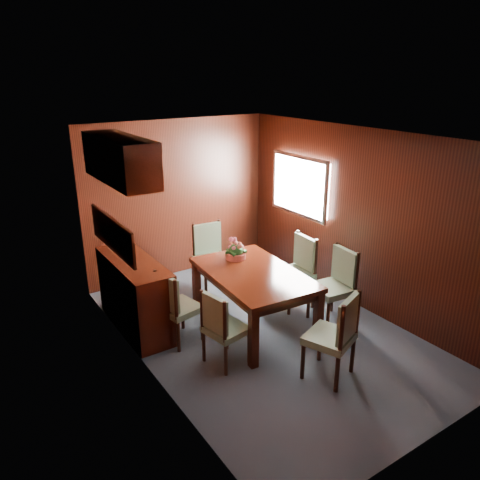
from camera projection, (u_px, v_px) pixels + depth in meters
ground at (264, 332)px, 5.80m from camera, size 4.50×4.50×0.00m
room_shell at (243, 200)px, 5.45m from camera, size 3.06×4.52×2.41m
sideboard at (136, 294)px, 5.78m from camera, size 0.48×1.40×0.90m
dining_table at (253, 280)px, 5.71m from camera, size 1.12×1.68×0.75m
chair_left_near at (221, 325)px, 5.01m from camera, size 0.47×0.48×0.88m
chair_left_far at (175, 304)px, 5.43m from camera, size 0.49×0.50×0.91m
chair_right_near at (337, 281)px, 5.90m from camera, size 0.49×0.51×0.99m
chair_right_far at (298, 267)px, 6.33m from camera, size 0.48×0.50×0.99m
chair_head at (337, 333)px, 4.76m from camera, size 0.59×0.58×0.98m
chair_foot at (210, 253)px, 6.82m from camera, size 0.51×0.49×0.98m
flower_centerpiece at (236, 249)px, 6.04m from camera, size 0.28×0.28×0.28m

